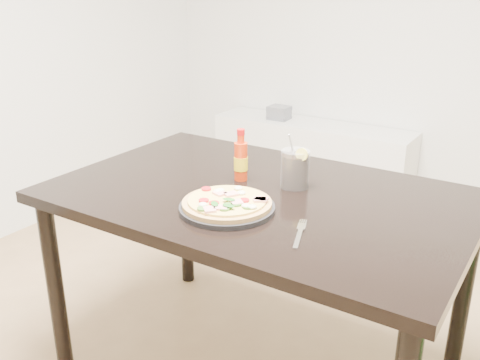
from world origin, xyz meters
The scene contains 8 objects.
dining_table centered at (-0.15, 0.25, 0.67)m, with size 1.40×0.90×0.75m.
plate centered at (-0.15, 0.06, 0.76)m, with size 0.30×0.30×0.02m, color black.
pizza centered at (-0.15, 0.06, 0.78)m, with size 0.28×0.28×0.03m.
hot_sauce_bottle centered at (-0.26, 0.32, 0.82)m, with size 0.05×0.05×0.19m.
cola_cup centered at (-0.07, 0.36, 0.81)m, with size 0.10×0.10×0.19m.
fork centered at (0.12, 0.04, 0.75)m, with size 0.08×0.18×0.00m.
media_console centered at (-0.80, 2.07, 0.25)m, with size 1.40×0.34×0.50m, color white.
cd_stack centered at (-1.05, 2.05, 0.55)m, with size 0.14×0.12×0.09m.
Camera 1 is at (0.71, -1.20, 1.43)m, focal length 40.00 mm.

